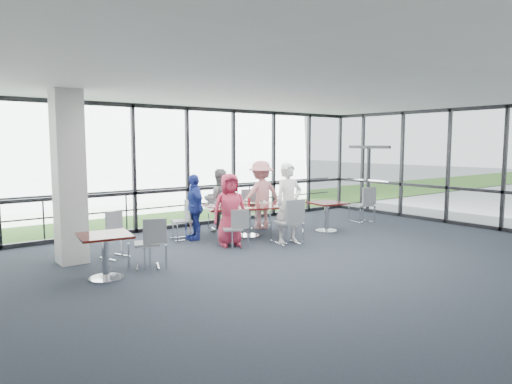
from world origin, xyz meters
TOP-DOWN VIEW (x-y plane):
  - floor at (0.00, 0.00)m, footprint 12.00×10.00m
  - ceiling at (0.00, 0.00)m, footprint 12.00×10.00m
  - curtain_wall_back at (0.00, 5.00)m, footprint 12.00×0.10m
  - curtain_wall_right at (6.00, 0.00)m, footprint 0.10×10.00m
  - exit_door at (6.00, 3.75)m, footprint 0.12×1.60m
  - structural_column at (-3.60, 3.00)m, footprint 0.50×0.50m
  - apron at (0.00, 10.00)m, footprint 80.00×70.00m
  - grass_strip at (0.00, 8.00)m, footprint 80.00×5.00m
  - hangar_main at (4.00, 32.00)m, footprint 24.00×10.00m
  - guard_rail at (0.00, 5.60)m, footprint 12.00×0.06m
  - main_table at (0.47, 2.92)m, footprint 2.30×1.79m
  - side_table_left at (-3.48, 1.55)m, footprint 0.92×0.92m
  - side_table_right at (2.42, 2.20)m, footprint 0.92×0.92m
  - diner_near_left at (-0.44, 2.38)m, footprint 0.89×0.71m
  - diner_near_right at (0.80, 1.84)m, footprint 0.72×0.58m
  - diner_far_left at (0.27, 3.89)m, footprint 0.90×0.77m
  - diner_far_right at (1.35, 3.53)m, footprint 1.22×0.74m
  - diner_end at (-0.73, 3.41)m, footprint 0.62×0.96m
  - chair_main_nl at (-0.52, 2.15)m, footprint 0.53×0.53m
  - chair_main_nr at (0.64, 1.71)m, footprint 0.57×0.57m
  - chair_main_fl at (0.45, 4.07)m, footprint 0.54×0.54m
  - chair_main_fr at (1.35, 3.74)m, footprint 0.60×0.60m
  - chair_main_end at (-0.98, 3.56)m, footprint 0.51×0.51m
  - chair_spare_la at (-2.64, 1.79)m, footprint 0.56×0.56m
  - chair_spare_lb at (-2.85, 2.82)m, footprint 0.55×0.55m
  - chair_spare_r at (4.23, 2.55)m, footprint 0.57×0.57m
  - plate_nl at (-0.15, 2.84)m, footprint 0.25×0.25m
  - plate_nr at (0.94, 2.33)m, footprint 0.27×0.27m
  - plate_fl at (0.17, 3.47)m, footprint 0.28×0.28m
  - plate_fr at (1.06, 3.06)m, footprint 0.25×0.25m
  - plate_end at (-0.33, 3.29)m, footprint 0.25×0.25m
  - tumbler_a at (0.09, 2.76)m, footprint 0.07×0.07m
  - tumbler_b at (0.65, 2.62)m, footprint 0.06×0.06m
  - tumbler_c at (0.55, 3.10)m, footprint 0.07×0.07m
  - tumbler_d at (-0.32, 3.02)m, footprint 0.07×0.07m
  - menu_a at (0.16, 2.61)m, footprint 0.33×0.25m
  - menu_b at (1.17, 2.29)m, footprint 0.36×0.35m
  - menu_c at (0.74, 3.21)m, footprint 0.30×0.23m
  - condiment_caddy at (0.58, 2.88)m, footprint 0.10×0.07m
  - ketchup_bottle at (0.51, 2.94)m, footprint 0.06×0.06m
  - green_bottle at (0.55, 2.99)m, footprint 0.05×0.05m

SIDE VIEW (x-z plane):
  - apron at x=0.00m, z-range -0.03..-0.01m
  - floor at x=0.00m, z-range -0.02..0.00m
  - grass_strip at x=0.00m, z-range 0.01..0.01m
  - chair_main_nl at x=-0.52m, z-range 0.00..0.81m
  - chair_spare_lb at x=-2.85m, z-range 0.00..0.87m
  - chair_main_end at x=-0.98m, z-range 0.00..0.88m
  - chair_spare_la at x=-2.64m, z-range 0.00..0.88m
  - chair_main_fl at x=0.45m, z-range 0.00..0.90m
  - chair_main_nr at x=0.64m, z-range 0.00..0.98m
  - chair_main_fr at x=1.35m, z-range 0.00..0.98m
  - chair_spare_r at x=4.23m, z-range 0.00..0.98m
  - guard_rail at x=0.00m, z-range 0.47..0.53m
  - side_table_left at x=-3.48m, z-range 0.25..1.00m
  - side_table_right at x=2.42m, z-range 0.25..1.00m
  - main_table at x=0.47m, z-range 0.26..1.01m
  - menu_a at x=0.16m, z-range 0.75..0.75m
  - menu_b at x=1.17m, z-range 0.75..0.75m
  - menu_c at x=0.74m, z-range 0.75..0.75m
  - plate_nl at x=-0.15m, z-range 0.75..0.76m
  - plate_nr at x=0.94m, z-range 0.75..0.76m
  - plate_fl at x=0.17m, z-range 0.75..0.76m
  - plate_fr at x=1.06m, z-range 0.75..0.76m
  - plate_end at x=-0.33m, z-range 0.75..0.76m
  - diner_end at x=-0.73m, z-range 0.00..1.52m
  - condiment_caddy at x=0.58m, z-range 0.75..0.79m
  - diner_near_left at x=-0.44m, z-range 0.00..1.58m
  - diner_far_left at x=0.27m, z-range 0.00..1.59m
  - tumbler_b at x=0.65m, z-range 0.75..0.88m
  - tumbler_c at x=0.55m, z-range 0.75..0.88m
  - tumbler_a at x=0.09m, z-range 0.75..0.89m
  - tumbler_d at x=-0.32m, z-range 0.75..0.89m
  - ketchup_bottle at x=0.51m, z-range 0.75..0.93m
  - green_bottle at x=0.55m, z-range 0.75..0.95m
  - diner_far_right at x=1.35m, z-range 0.00..1.78m
  - diner_near_right at x=0.80m, z-range 0.00..1.79m
  - exit_door at x=6.00m, z-range 0.00..2.10m
  - curtain_wall_back at x=0.00m, z-range 0.00..3.20m
  - curtain_wall_right at x=6.00m, z-range 0.00..3.20m
  - structural_column at x=-3.60m, z-range 0.00..3.20m
  - hangar_main at x=4.00m, z-range 0.00..6.00m
  - ceiling at x=0.00m, z-range 3.18..3.22m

